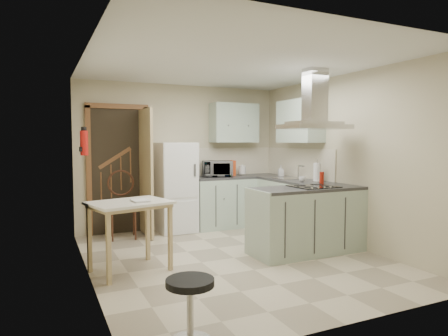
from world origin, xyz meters
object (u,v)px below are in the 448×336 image
bentwood_chair (123,208)px  stool (190,310)px  fridge (176,187)px  drop_leaf_table (130,237)px  peninsula (307,220)px  extractor_hood (314,127)px  microwave (217,169)px

bentwood_chair → stool: bearing=-85.2°
fridge → stool: (-1.08, -3.62, -0.50)m
fridge → drop_leaf_table: size_ratio=1.70×
peninsula → extractor_hood: 1.27m
extractor_hood → fridge: bearing=123.8°
fridge → microwave: fridge is taller
extractor_hood → microwave: bearing=105.9°
peninsula → bentwood_chair: bentwood_chair is taller
drop_leaf_table → microwave: 2.66m
fridge → extractor_hood: size_ratio=1.67×
extractor_hood → bentwood_chair: size_ratio=0.93×
peninsula → bentwood_chair: size_ratio=1.60×
drop_leaf_table → microwave: size_ratio=1.76×
bentwood_chair → microwave: bearing=11.6°
drop_leaf_table → bentwood_chair: bearing=67.3°
extractor_hood → bentwood_chair: (-2.23, 1.86, -1.24)m
bentwood_chair → stool: bentwood_chair is taller
bentwood_chair → microwave: 1.76m
fridge → microwave: (0.76, -0.00, 0.29)m
extractor_hood → microwave: (-0.57, 1.98, -0.68)m
extractor_hood → microwave: size_ratio=1.80×
bentwood_chair → peninsula: bearing=-33.6°
fridge → bentwood_chair: (-0.91, -0.12, -0.27)m
bentwood_chair → extractor_hood: bearing=-32.3°
bentwood_chair → microwave: (1.67, 0.12, 0.56)m
fridge → stool: size_ratio=3.02×
stool → extractor_hood: bearing=34.4°
extractor_hood → stool: size_ratio=1.81×
fridge → peninsula: (1.22, -1.98, -0.30)m
fridge → bentwood_chair: fridge is taller
extractor_hood → microwave: 2.17m
peninsula → microwave: size_ratio=3.10×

